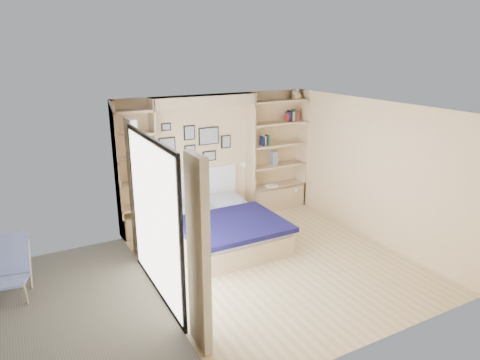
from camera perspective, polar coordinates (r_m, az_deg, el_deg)
ground at (r=7.13m, az=4.76°, el=-10.72°), size 4.50×4.50×0.00m
room_shell at (r=7.78m, az=-3.53°, el=0.33°), size 4.50×4.50×4.50m
bed at (r=7.63m, az=-2.34°, el=-6.42°), size 1.75×2.28×1.07m
photo_gallery at (r=8.25m, az=-6.08°, el=5.02°), size 1.48×0.02×0.82m
reading_lamps at (r=8.23m, az=-4.40°, el=1.42°), size 1.92×0.12×0.15m
shelf_decor at (r=8.84m, az=4.25°, el=6.59°), size 3.56×0.23×2.03m
deck at (r=6.22m, az=-25.81°, el=-17.13°), size 3.20×4.00×0.05m
deck_chair at (r=6.85m, az=-28.44°, el=-10.35°), size 0.64×0.91×0.85m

